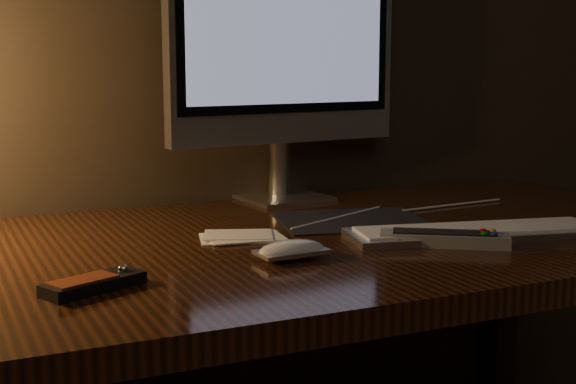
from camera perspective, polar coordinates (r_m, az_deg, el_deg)
name	(u,v)px	position (r m, az deg, el deg)	size (l,w,h in m)	color
desk	(251,306)	(1.38, -2.64, -8.08)	(1.60, 0.75, 0.75)	#391C0D
monitor	(285,43)	(1.63, -0.20, 10.57)	(0.51, 0.17, 0.54)	silver
keyboard	(477,232)	(1.34, 13.28, -2.77)	(0.43, 0.12, 0.02)	silver
mousepad	(352,220)	(1.44, 4.60, -2.03)	(0.26, 0.21, 0.00)	black
mouse	(292,253)	(1.16, 0.25, -4.34)	(0.10, 0.05, 0.02)	white
media_remote	(94,283)	(1.04, -13.66, -6.32)	(0.14, 0.10, 0.02)	black
tv_remote	(444,238)	(1.27, 11.05, -3.26)	(0.19, 0.15, 0.03)	gray
papers	(241,237)	(1.29, -3.35, -3.19)	(0.13, 0.09, 0.01)	white
cable	(400,212)	(1.52, 8.00, -1.43)	(0.00, 0.00, 0.51)	white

